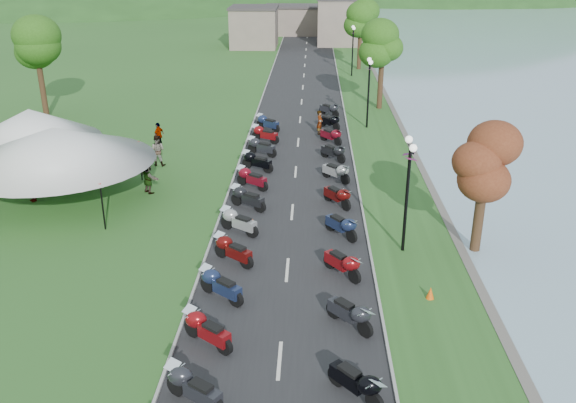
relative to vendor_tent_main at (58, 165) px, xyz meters
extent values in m
cube|color=#272729|center=(12.11, 17.03, -1.99)|extent=(7.00, 120.00, 0.02)
cube|color=gray|center=(10.11, 62.03, 0.50)|extent=(18.00, 16.00, 5.00)
imported|color=slate|center=(1.45, 5.69, -2.00)|extent=(0.70, 0.61, 1.60)
imported|color=slate|center=(3.65, 5.93, -2.00)|extent=(0.97, 0.59, 1.91)
imported|color=slate|center=(-1.58, -0.07, -2.00)|extent=(1.23, 1.24, 1.91)
camera|label=1|loc=(13.03, -29.09, 10.26)|focal=38.00mm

